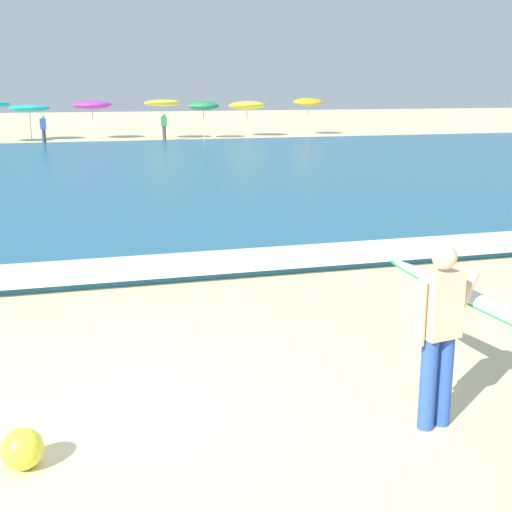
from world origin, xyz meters
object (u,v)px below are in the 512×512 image
at_px(beach_umbrella_3, 29,108).
at_px(beach_umbrella_4, 92,105).
at_px(beach_umbrella_7, 247,106).
at_px(surfer_with_board, 462,317).
at_px(beachgoer_near_row_mid, 164,126).
at_px(beach_ball, 22,449).
at_px(beachgoer_near_row_left, 43,129).
at_px(beach_umbrella_6, 203,106).
at_px(beach_umbrella_8, 308,102).
at_px(beach_umbrella_5, 162,103).

height_order(beach_umbrella_3, beach_umbrella_4, beach_umbrella_4).
bearing_deg(beach_umbrella_7, surfer_with_board, -102.24).
height_order(beachgoer_near_row_mid, beach_ball, beachgoer_near_row_mid).
height_order(beach_umbrella_3, beachgoer_near_row_left, beach_umbrella_3).
bearing_deg(beach_umbrella_6, beachgoer_near_row_mid, -160.60).
xyz_separation_m(surfer_with_board, beach_umbrella_8, (12.01, 36.80, 1.03)).
bearing_deg(beach_ball, beach_umbrella_8, 66.51).
relative_size(beach_umbrella_3, beach_umbrella_8, 0.97).
distance_m(beach_umbrella_7, beach_umbrella_8, 4.11).
xyz_separation_m(beach_umbrella_8, beachgoer_near_row_left, (-16.13, -3.31, -1.21)).
distance_m(surfer_with_board, beach_umbrella_3, 37.37).
bearing_deg(surfer_with_board, beach_ball, 176.43).
bearing_deg(beach_umbrella_4, beachgoer_near_row_left, -128.63).
xyz_separation_m(beach_umbrella_3, beachgoer_near_row_left, (0.75, -3.55, -0.97)).
relative_size(beachgoer_near_row_left, beachgoer_near_row_mid, 1.00).
bearing_deg(surfer_with_board, beach_umbrella_3, 97.48).
relative_size(beachgoer_near_row_mid, beach_ball, 4.54).
relative_size(beach_umbrella_5, beachgoer_near_row_mid, 1.48).
relative_size(beach_umbrella_6, beach_ball, 6.33).
bearing_deg(beach_umbrella_7, beach_umbrella_5, -172.57).
relative_size(beach_umbrella_7, beachgoer_near_row_left, 1.45).
height_order(beach_umbrella_6, beach_ball, beach_umbrella_6).
distance_m(beach_umbrella_5, beach_umbrella_8, 9.46).
height_order(beach_umbrella_5, beach_ball, beach_umbrella_5).
bearing_deg(beach_umbrella_5, beach_ball, -100.33).
bearing_deg(beach_umbrella_5, beach_umbrella_3, 170.71).
relative_size(beach_umbrella_6, beachgoer_near_row_left, 1.39).
bearing_deg(beach_umbrella_7, beach_umbrella_3, 177.62).
xyz_separation_m(beach_umbrella_7, beach_ball, (-11.79, -36.27, -1.71)).
distance_m(beach_umbrella_4, beach_umbrella_5, 4.12).
distance_m(beach_umbrella_4, beach_umbrella_7, 9.28).
bearing_deg(beach_umbrella_3, beach_umbrella_8, -0.81).
relative_size(surfer_with_board, beach_umbrella_3, 1.25).
bearing_deg(beach_umbrella_8, beachgoer_near_row_left, -168.41).
distance_m(surfer_with_board, beach_umbrella_7, 37.37).
bearing_deg(beach_ball, beach_umbrella_7, 71.99).
bearing_deg(beachgoer_near_row_left, beachgoer_near_row_mid, 9.09).
distance_m(beach_umbrella_3, beachgoer_near_row_left, 3.75).
bearing_deg(beachgoer_near_row_mid, beachgoer_near_row_left, -170.91).
relative_size(surfer_with_board, beach_umbrella_5, 1.22).
relative_size(beach_umbrella_3, beachgoer_near_row_left, 1.45).
distance_m(beachgoer_near_row_mid, beach_ball, 34.89).
distance_m(surfer_with_board, beach_ball, 3.98).
distance_m(surfer_with_board, beach_umbrella_6, 35.78).
height_order(surfer_with_board, beach_umbrella_5, beach_umbrella_5).
distance_m(beach_umbrella_6, beach_umbrella_8, 7.19).
bearing_deg(beach_umbrella_4, beach_umbrella_6, -13.56).
xyz_separation_m(beach_umbrella_3, beach_umbrella_4, (3.51, -0.09, 0.17)).
xyz_separation_m(beach_umbrella_4, beachgoer_near_row_mid, (3.82, -2.40, -1.14)).
relative_size(surfer_with_board, beachgoer_near_row_mid, 1.81).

